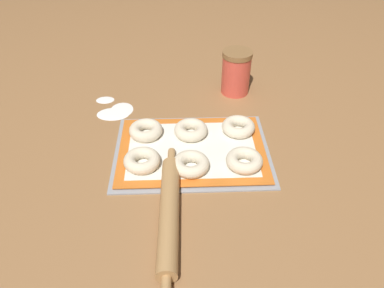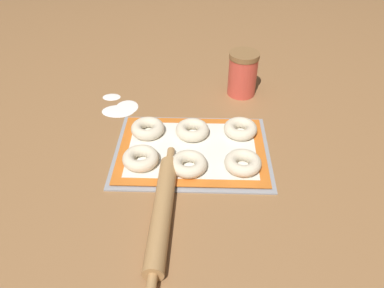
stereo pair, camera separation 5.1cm
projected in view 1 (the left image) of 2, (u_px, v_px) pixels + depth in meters
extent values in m
plane|color=olive|center=(190.00, 150.00, 1.02)|extent=(2.80, 2.80, 0.00)
cube|color=#93969B|center=(192.00, 151.00, 1.01)|extent=(0.41, 0.31, 0.01)
cube|color=orange|center=(192.00, 149.00, 1.00)|extent=(0.39, 0.28, 0.00)
cube|color=silver|center=(192.00, 149.00, 1.00)|extent=(0.34, 0.23, 0.00)
torus|color=beige|center=(142.00, 160.00, 0.94)|extent=(0.09, 0.09, 0.03)
torus|color=beige|center=(191.00, 164.00, 0.93)|extent=(0.09, 0.09, 0.03)
torus|color=beige|center=(244.00, 161.00, 0.94)|extent=(0.09, 0.09, 0.03)
torus|color=beige|center=(146.00, 130.00, 1.04)|extent=(0.09, 0.09, 0.03)
torus|color=beige|center=(191.00, 130.00, 1.04)|extent=(0.09, 0.09, 0.03)
torus|color=beige|center=(238.00, 127.00, 1.05)|extent=(0.09, 0.09, 0.03)
cylinder|color=#DB4C3D|center=(236.00, 74.00, 1.21)|extent=(0.09, 0.09, 0.13)
cylinder|color=olive|center=(238.00, 54.00, 1.17)|extent=(0.10, 0.10, 0.02)
cylinder|color=#AD7F4C|center=(169.00, 212.00, 0.82)|extent=(0.05, 0.32, 0.04)
cylinder|color=#AD7F4C|center=(171.00, 157.00, 0.96)|extent=(0.02, 0.05, 0.02)
ellipsoid|color=white|center=(113.00, 114.00, 1.15)|extent=(0.10, 0.07, 0.00)
ellipsoid|color=white|center=(105.00, 100.00, 1.21)|extent=(0.06, 0.04, 0.00)
ellipsoid|color=white|center=(122.00, 109.00, 1.17)|extent=(0.07, 0.08, 0.00)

